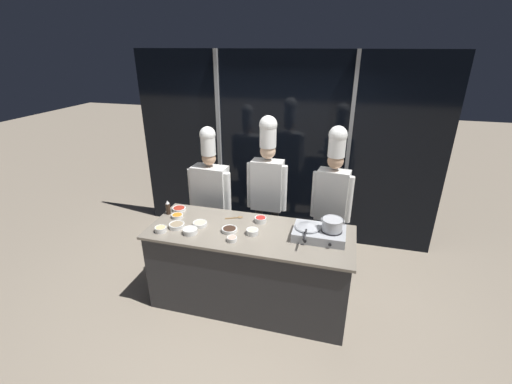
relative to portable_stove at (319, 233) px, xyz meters
The scene contains 21 objects.
ground_plane 1.22m from the portable_stove, behind, with size 24.00×24.00×0.00m, color gray.
window_wall_back 1.77m from the portable_stove, 114.61° to the left, with size 4.37×0.09×2.70m.
demo_counter 0.89m from the portable_stove, behind, with size 2.19×0.84×0.93m.
portable_stove is the anchor object (origin of this frame).
frying_pan 0.14m from the portable_stove, behind, with size 0.26×0.45×0.05m.
stock_pot 0.17m from the portable_stove, ahead, with size 0.23×0.21×0.12m.
squeeze_bottle_soy 1.75m from the portable_stove, behind, with size 0.05×0.05×0.17m.
prep_bowl_carrots 1.61m from the portable_stove, behind, with size 0.13×0.13×0.04m.
prep_bowl_onion 1.34m from the portable_stove, 168.62° to the right, with size 0.15×0.15×0.06m.
prep_bowl_bell_pepper 0.68m from the portable_stove, 165.42° to the left, with size 0.13×0.13×0.06m.
prep_bowl_mushrooms 1.52m from the portable_stove, behind, with size 0.17×0.17×0.05m.
prep_bowl_chili_flakes 1.69m from the portable_stove, behind, with size 0.16×0.16×0.03m.
prep_bowl_ginger 1.66m from the portable_stove, 169.18° to the right, with size 0.13×0.13×0.05m.
prep_bowl_shrimp 0.89m from the portable_stove, 160.72° to the right, with size 0.10×0.10×0.05m.
prep_bowl_chicken 1.28m from the portable_stove, behind, with size 0.16×0.16×0.04m.
prep_bowl_noodles 0.69m from the portable_stove, behind, with size 0.13×0.13×0.05m.
prep_bowl_soy_glaze 0.94m from the portable_stove, behind, with size 0.17×0.17×0.04m.
serving_spoon_slotted 0.96m from the portable_stove, 168.53° to the left, with size 0.20×0.11×0.02m.
chef_head 1.63m from the portable_stove, 154.67° to the left, with size 0.59×0.26×1.84m.
chef_sous 1.09m from the portable_stove, 133.04° to the left, with size 0.51×0.22×1.99m.
chef_line 0.76m from the portable_stove, 84.28° to the left, with size 0.48×0.24×1.93m.
Camera 1 is at (0.89, -3.04, 2.75)m, focal length 24.00 mm.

